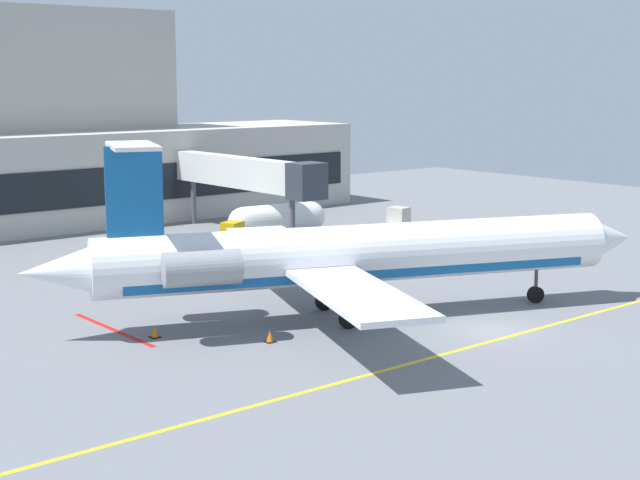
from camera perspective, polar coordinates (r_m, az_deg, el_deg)
ground at (r=47.65m, az=10.30°, el=-5.39°), size 120.00×120.00×0.11m
jet_bridge_west at (r=73.80m, az=-4.30°, el=3.96°), size 2.40×17.67×6.20m
regional_jet at (r=48.42m, az=1.76°, el=-0.90°), size 31.66×23.55×9.21m
baggage_tug at (r=74.27m, az=4.52°, el=1.01°), size 3.57×2.50×2.19m
pushback_tractor at (r=66.65m, az=-5.65°, el=0.02°), size 2.99×3.30×2.32m
fuel_tank at (r=72.39m, az=-2.57°, el=1.23°), size 8.29×2.99×2.72m
safety_cone_alpha at (r=46.13m, az=-9.91°, el=-5.50°), size 0.47×0.47×0.55m
safety_cone_bravo at (r=44.74m, az=-3.03°, el=-5.85°), size 0.47×0.47×0.55m
safety_cone_charlie at (r=58.52m, az=4.68°, el=-2.12°), size 0.47×0.47×0.55m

